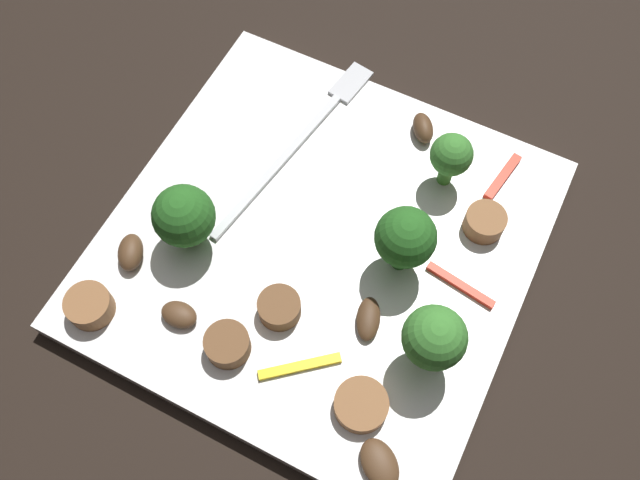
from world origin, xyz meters
TOP-DOWN VIEW (x-y plane):
  - ground_plane at (0.00, 0.00)m, footprint 1.40×1.40m
  - plate at (0.00, 0.00)m, footprint 0.28×0.28m
  - fork at (0.07, 0.05)m, footprint 0.18×0.04m
  - broccoli_floret_0 at (0.08, -0.06)m, footprint 0.03×0.03m
  - broccoli_floret_1 at (0.01, -0.05)m, footprint 0.04×0.04m
  - broccoli_floret_2 at (-0.04, -0.09)m, footprint 0.04×0.04m
  - broccoli_floret_3 at (-0.04, 0.08)m, footprint 0.04×0.04m
  - sausage_slice_0 at (-0.09, -0.07)m, footprint 0.05×0.05m
  - sausage_slice_1 at (-0.06, 0.00)m, footprint 0.04×0.04m
  - sausage_slice_2 at (-0.11, 0.11)m, footprint 0.03×0.03m
  - sausage_slice_3 at (-0.09, 0.02)m, footprint 0.04×0.04m
  - sausage_slice_4 at (0.06, -0.09)m, footprint 0.04×0.04m
  - mushroom_0 at (-0.11, -0.10)m, footprint 0.03×0.04m
  - mushroom_1 at (-0.07, 0.11)m, footprint 0.03×0.03m
  - mushroom_2 at (-0.09, 0.05)m, footprint 0.02×0.02m
  - mushroom_3 at (0.11, -0.03)m, footprint 0.03×0.03m
  - mushroom_4 at (-0.04, -0.05)m, footprint 0.03×0.02m
  - pepper_strip_0 at (0.01, -0.10)m, footprint 0.01×0.05m
  - pepper_strip_1 at (-0.08, -0.03)m, footprint 0.04×0.04m
  - pepper_strip_2 at (0.10, -0.09)m, footprint 0.04×0.01m

SIDE VIEW (x-z plane):
  - ground_plane at x=0.00m, z-range 0.00..0.00m
  - plate at x=0.00m, z-range 0.00..0.01m
  - pepper_strip_1 at x=-0.08m, z-range 0.01..0.02m
  - fork at x=0.07m, z-range 0.01..0.02m
  - pepper_strip_0 at x=0.01m, z-range 0.01..0.02m
  - pepper_strip_2 at x=0.10m, z-range 0.01..0.02m
  - mushroom_4 at x=-0.04m, z-range 0.01..0.02m
  - mushroom_0 at x=-0.11m, z-range 0.01..0.02m
  - mushroom_2 at x=-0.09m, z-range 0.01..0.03m
  - sausage_slice_0 at x=-0.09m, z-range 0.01..0.03m
  - mushroom_1 at x=-0.07m, z-range 0.01..0.03m
  - mushroom_3 at x=0.11m, z-range 0.01..0.03m
  - sausage_slice_1 at x=-0.06m, z-range 0.01..0.03m
  - sausage_slice_3 at x=-0.09m, z-range 0.01..0.03m
  - sausage_slice_4 at x=0.06m, z-range 0.01..0.03m
  - sausage_slice_2 at x=-0.11m, z-range 0.01..0.03m
  - broccoli_floret_0 at x=0.08m, z-range 0.02..0.07m
  - broccoli_floret_3 at x=-0.04m, z-range 0.02..0.07m
  - broccoli_floret_1 at x=0.01m, z-range 0.02..0.08m
  - broccoli_floret_2 at x=-0.04m, z-range 0.02..0.08m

